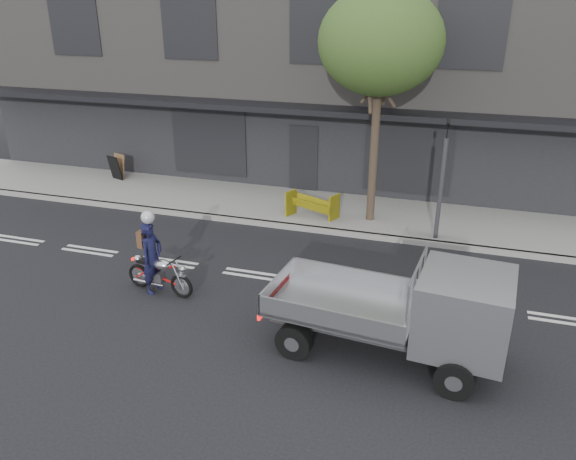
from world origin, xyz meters
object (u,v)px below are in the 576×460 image
at_px(rider, 152,258).
at_px(sandwich_board, 115,168).
at_px(motorcycle, 159,273).
at_px(traffic_light_pole, 441,187).
at_px(flatbed_ute, 440,311).
at_px(construction_barrier, 311,207).
at_px(street_tree, 381,42).

distance_m(rider, sandwich_board, 8.65).
relative_size(motorcycle, sandwich_board, 2.03).
relative_size(traffic_light_pole, flatbed_ute, 0.76).
height_order(motorcycle, construction_barrier, construction_barrier).
height_order(traffic_light_pole, flatbed_ute, traffic_light_pole).
relative_size(motorcycle, construction_barrier, 1.24).
distance_m(rider, flatbed_ute, 6.58).
bearing_deg(sandwich_board, street_tree, 13.58).
bearing_deg(sandwich_board, construction_barrier, 8.12).
distance_m(motorcycle, rider, 0.41).
relative_size(flatbed_ute, sandwich_board, 5.15).
xyz_separation_m(flatbed_ute, sandwich_board, (-11.92, 7.72, -0.58)).
xyz_separation_m(street_tree, motorcycle, (-4.02, -5.64, -4.80)).
xyz_separation_m(rider, construction_barrier, (2.44, 5.07, -0.31)).
bearing_deg(traffic_light_pole, sandwich_board, 170.45).
xyz_separation_m(traffic_light_pole, flatbed_ute, (0.33, -5.77, -0.47)).
bearing_deg(rider, motorcycle, -81.68).
bearing_deg(street_tree, construction_barrier, -161.64).
bearing_deg(street_tree, sandwich_board, 173.46).
height_order(traffic_light_pole, construction_barrier, traffic_light_pole).
bearing_deg(traffic_light_pole, rider, -142.15).
bearing_deg(traffic_light_pole, motorcycle, -141.46).
bearing_deg(motorcycle, rider, -171.68).
xyz_separation_m(traffic_light_pole, sandwich_board, (-11.59, 1.95, -1.06)).
height_order(traffic_light_pole, sandwich_board, traffic_light_pole).
height_order(street_tree, rider, street_tree).
bearing_deg(flatbed_ute, construction_barrier, 129.36).
bearing_deg(flatbed_ute, rider, 176.92).
bearing_deg(sandwich_board, rider, -31.08).
height_order(traffic_light_pole, rider, traffic_light_pole).
bearing_deg(rider, flatbed_ute, -90.24).
distance_m(flatbed_ute, sandwich_board, 14.21).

